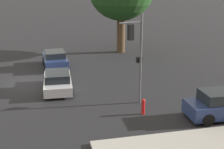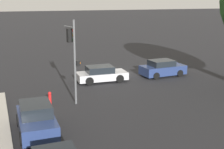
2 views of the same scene
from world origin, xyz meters
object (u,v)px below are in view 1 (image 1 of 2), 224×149
at_px(traffic_signal, 136,47).
at_px(crossing_car_0, 58,81).
at_px(crossing_car_1, 55,60).
at_px(parked_car_0, 221,105).
at_px(fire_hydrant, 143,106).

height_order(traffic_signal, crossing_car_0, traffic_signal).
relative_size(crossing_car_1, parked_car_0, 1.02).
bearing_deg(fire_hydrant, traffic_signal, -179.47).
bearing_deg(traffic_signal, fire_hydrant, 169.05).
relative_size(traffic_signal, crossing_car_0, 1.30).
distance_m(traffic_signal, crossing_car_1, 10.62).
distance_m(crossing_car_0, fire_hydrant, 6.80).
relative_size(traffic_signal, parked_car_0, 1.39).
bearing_deg(crossing_car_1, parked_car_0, -148.24).
relative_size(traffic_signal, crossing_car_1, 1.37).
bearing_deg(crossing_car_1, traffic_signal, -157.39).
height_order(traffic_signal, parked_car_0, traffic_signal).
xyz_separation_m(traffic_signal, crossing_car_0, (-3.45, -4.50, -2.94)).
xyz_separation_m(crossing_car_1, fire_hydrant, (10.87, 4.41, -0.20)).
bearing_deg(parked_car_0, crossing_car_1, 125.48).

